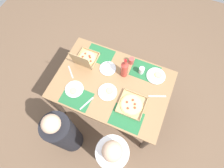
{
  "coord_description": "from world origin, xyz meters",
  "views": [
    {
      "loc": [
        -0.38,
        0.88,
        2.81
      ],
      "look_at": [
        0.0,
        0.0,
        0.77
      ],
      "focal_mm": 29.56,
      "sensor_mm": 36.0,
      "label": 1
    }
  ],
  "objects": [
    {
      "name": "placemat_far_right",
      "position": [
        0.32,
        0.33,
        0.77
      ],
      "size": [
        0.36,
        0.26,
        0.0
      ],
      "primitive_type": "cube",
      "color": "#236638",
      "rests_on": "dining_table"
    },
    {
      "name": "fork_by_near_left",
      "position": [
        0.55,
        0.05,
        0.77
      ],
      "size": [
        0.15,
        0.14,
        0.0
      ],
      "primitive_type": "cube",
      "rotation": [
        0.0,
        0.0,
        5.51
      ],
      "color": "#B7B7BC",
      "rests_on": "dining_table"
    },
    {
      "name": "diner_left_seat",
      "position": [
        -0.32,
        0.74,
        0.54
      ],
      "size": [
        0.32,
        0.32,
        1.2
      ],
      "color": "white",
      "rests_on": "ground_plane"
    },
    {
      "name": "pizza_box_corner_left",
      "position": [
        -0.32,
        0.16,
        0.78
      ],
      "size": [
        0.3,
        0.3,
        0.04
      ],
      "color": "tan",
      "rests_on": "dining_table"
    },
    {
      "name": "soda_bottle",
      "position": [
        -0.08,
        -0.19,
        0.9
      ],
      "size": [
        0.09,
        0.09,
        0.32
      ],
      "color": "#B2382D",
      "rests_on": "dining_table"
    },
    {
      "name": "knife_by_near_right",
      "position": [
        -0.56,
        -0.06,
        0.77
      ],
      "size": [
        0.2,
        0.1,
        0.0
      ],
      "primitive_type": "cube",
      "rotation": [
        0.0,
        0.0,
        0.38
      ],
      "color": "#B7B7BC",
      "rests_on": "dining_table"
    },
    {
      "name": "plate_far_left",
      "position": [
        0.0,
        0.12,
        0.78
      ],
      "size": [
        0.23,
        0.23,
        0.03
      ],
      "color": "white",
      "rests_on": "dining_table"
    },
    {
      "name": "placemat_near_right",
      "position": [
        0.32,
        -0.33,
        0.77
      ],
      "size": [
        0.36,
        0.26,
        0.0
      ],
      "primitive_type": "cube",
      "color": "#236638",
      "rests_on": "dining_table"
    },
    {
      "name": "cup_clear_right",
      "position": [
        -0.27,
        -0.29,
        0.82
      ],
      "size": [
        0.07,
        0.07,
        0.1
      ],
      "primitive_type": "cylinder",
      "color": "silver",
      "rests_on": "dining_table"
    },
    {
      "name": "placemat_near_left",
      "position": [
        -0.32,
        -0.33,
        0.77
      ],
      "size": [
        0.36,
        0.26,
        0.0
      ],
      "primitive_type": "cube",
      "color": "#236638",
      "rests_on": "dining_table"
    },
    {
      "name": "ground_plane",
      "position": [
        0.0,
        0.0,
        0.0
      ],
      "size": [
        6.0,
        6.0,
        0.0
      ],
      "primitive_type": "plane",
      "color": "brown"
    },
    {
      "name": "plate_far_right",
      "position": [
        0.39,
        0.25,
        0.78
      ],
      "size": [
        0.22,
        0.22,
        0.03
      ],
      "color": "white",
      "rests_on": "dining_table"
    },
    {
      "name": "plate_near_left",
      "position": [
        0.13,
        -0.17,
        0.77
      ],
      "size": [
        0.21,
        0.21,
        0.02
      ],
      "color": "white",
      "rests_on": "dining_table"
    },
    {
      "name": "knife_by_far_left",
      "position": [
        0.17,
        0.35,
        0.77
      ],
      "size": [
        0.09,
        0.2,
        0.0
      ],
      "primitive_type": "cube",
      "rotation": [
        0.0,
        0.0,
        1.19
      ],
      "color": "#B7B7BC",
      "rests_on": "dining_table"
    },
    {
      "name": "diner_right_seat",
      "position": [
        0.32,
        0.74,
        0.52
      ],
      "size": [
        0.32,
        0.32,
        1.16
      ],
      "color": "black",
      "rests_on": "ground_plane"
    },
    {
      "name": "dining_table",
      "position": [
        0.0,
        0.0,
        0.65
      ],
      "size": [
        1.41,
        0.96,
        0.77
      ],
      "color": "#3F3328",
      "rests_on": "ground_plane"
    },
    {
      "name": "pizza_box_center",
      "position": [
        0.44,
        -0.18,
        0.81
      ],
      "size": [
        0.26,
        0.3,
        0.29
      ],
      "color": "tan",
      "rests_on": "dining_table"
    },
    {
      "name": "plate_middle",
      "position": [
        -0.46,
        -0.31,
        0.78
      ],
      "size": [
        0.23,
        0.23,
        0.03
      ],
      "color": "white",
      "rests_on": "dining_table"
    },
    {
      "name": "cup_dark",
      "position": [
        -0.11,
        -0.38,
        0.81
      ],
      "size": [
        0.07,
        0.07,
        0.09
      ],
      "primitive_type": "cylinder",
      "color": "#BF4742",
      "rests_on": "dining_table"
    },
    {
      "name": "placemat_far_left",
      "position": [
        -0.32,
        0.33,
        0.77
      ],
      "size": [
        0.36,
        0.26,
        0.0
      ],
      "primitive_type": "cube",
      "color": "#236638",
      "rests_on": "dining_table"
    }
  ]
}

